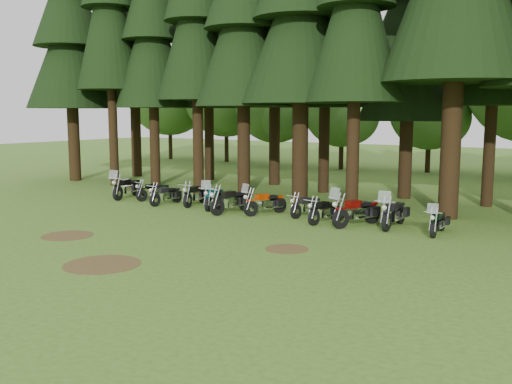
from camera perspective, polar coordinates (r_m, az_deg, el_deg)
ground at (r=20.44m, az=-8.64°, el=-4.32°), size 120.00×120.00×0.00m
pine_front_0 at (r=38.54m, az=-18.21°, el=15.57°), size 5.49×5.49×16.17m
pine_front_2 at (r=34.26m, az=-10.39°, el=16.89°), size 4.32×4.32×16.22m
pine_front_4 at (r=29.89m, az=-1.28°, el=18.48°), size 4.95×4.95×16.33m
pine_back_0 at (r=40.15m, az=-12.23°, el=16.35°), size 5.00×5.00×17.21m
pine_back_1 at (r=37.33m, az=-4.82°, el=16.23°), size 4.52×4.52×16.22m
pine_back_2 at (r=34.66m, az=1.91°, el=16.98°), size 4.85×4.85×16.30m
pine_back_3 at (r=31.48m, az=7.04°, el=17.74°), size 4.35×4.35×16.20m
pine_back_4 at (r=29.89m, az=15.15°, el=15.25°), size 4.94×4.94×13.78m
decid_0 at (r=53.57m, az=-8.53°, el=9.54°), size 8.00×7.78×10.00m
decid_1 at (r=50.14m, az=-2.83°, el=9.66°), size 7.91×7.69×9.88m
decid_2 at (r=46.24m, az=2.11°, el=8.73°), size 6.72×6.53×8.40m
decid_3 at (r=43.90m, az=8.83°, el=8.10°), size 6.12×5.95×7.65m
decid_4 at (r=42.85m, az=17.25°, el=7.66°), size 5.93×5.76×7.41m
dirt_patch_0 at (r=21.24m, az=-18.35°, el=-4.16°), size 1.80×1.80×0.01m
dirt_patch_1 at (r=18.25m, az=3.10°, el=-5.70°), size 1.40×1.40×0.01m
dirt_patch_2 at (r=17.00m, az=-15.13°, el=-7.00°), size 2.20×2.20×0.01m
motorcycle_0 at (r=29.62m, az=-12.77°, el=0.38°), size 0.83×2.44×1.54m
motorcycle_1 at (r=28.77m, az=-10.17°, el=0.03°), size 0.59×1.96×0.81m
motorcycle_2 at (r=27.23m, az=-8.98°, el=-0.36°), size 0.32×2.05×0.83m
motorcycle_3 at (r=26.84m, az=-6.07°, el=-0.34°), size 0.61×2.22×0.91m
motorcycle_4 at (r=25.78m, az=-4.19°, el=-0.64°), size 0.93×2.22×1.42m
motorcycle_5 at (r=24.63m, az=-2.44°, el=-0.98°), size 0.61×2.36×0.97m
motorcycle_6 at (r=24.27m, az=0.94°, el=-1.16°), size 1.06×2.17×1.40m
motorcycle_7 at (r=23.92m, az=5.07°, el=-1.46°), size 0.46×1.98×0.81m
motorcycle_8 at (r=22.61m, az=6.92°, el=-1.99°), size 0.47×2.07×0.85m
motorcycle_9 at (r=22.12m, az=10.04°, el=-2.02°), size 1.19×2.45×1.58m
motorcycle_10 at (r=22.10m, az=13.60°, el=-2.17°), size 0.46×2.43×1.53m
motorcycle_11 at (r=21.31m, az=17.73°, el=-2.96°), size 0.40×1.99×1.25m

